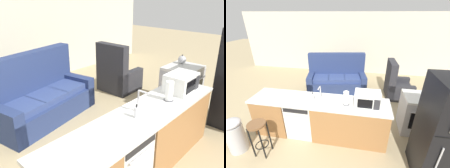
{
  "view_description": "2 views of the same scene",
  "coord_description": "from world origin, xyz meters",
  "views": [
    {
      "loc": [
        -2.02,
        -1.49,
        2.34
      ],
      "look_at": [
        0.38,
        0.72,
        1.04
      ],
      "focal_mm": 38.0,
      "sensor_mm": 36.0,
      "label": 1
    },
    {
      "loc": [
        1.03,
        -2.55,
        2.56
      ],
      "look_at": [
        0.45,
        0.67,
        0.99
      ],
      "focal_mm": 24.0,
      "sensor_mm": 36.0,
      "label": 2
    }
  ],
  "objects": [
    {
      "name": "wall_back",
      "position": [
        0.3,
        4.2,
        1.3
      ],
      "size": [
        10.0,
        0.06,
        2.6
      ],
      "color": "beige",
      "rests_on": "ground_plane"
    },
    {
      "name": "kitchen_counter",
      "position": [
        0.24,
        0.0,
        0.42
      ],
      "size": [
        2.94,
        0.66,
        0.9
      ],
      "color": "#9E6B3D",
      "rests_on": "ground_plane"
    },
    {
      "name": "dishwasher",
      "position": [
        -0.25,
        -0.0,
        0.42
      ],
      "size": [
        0.58,
        0.61,
        0.84
      ],
      "color": "silver",
      "rests_on": "ground_plane"
    },
    {
      "name": "stove_range",
      "position": [
        2.35,
        0.55,
        0.45
      ],
      "size": [
        0.76,
        0.68,
        0.9
      ],
      "color": "#B7B7BC",
      "rests_on": "ground_plane"
    },
    {
      "name": "microwave",
      "position": [
        1.15,
        -0.0,
        1.04
      ],
      "size": [
        0.5,
        0.37,
        0.28
      ],
      "color": "white",
      "rests_on": "kitchen_counter"
    },
    {
      "name": "sink_faucet",
      "position": [
        0.18,
        0.06,
        1.03
      ],
      "size": [
        0.07,
        0.18,
        0.3
      ],
      "color": "silver",
      "rests_on": "kitchen_counter"
    },
    {
      "name": "paper_towel_roll",
      "position": [
        0.74,
        -0.04,
        1.04
      ],
      "size": [
        0.14,
        0.14,
        0.28
      ],
      "color": "#4C4C51",
      "rests_on": "kitchen_counter"
    },
    {
      "name": "soap_bottle",
      "position": [
        0.04,
        -0.0,
        0.97
      ],
      "size": [
        0.06,
        0.06,
        0.18
      ],
      "color": "silver",
      "rests_on": "kitchen_counter"
    },
    {
      "name": "kettle",
      "position": [
        2.52,
        0.68,
        0.99
      ],
      "size": [
        0.21,
        0.17,
        0.19
      ],
      "color": "#B2B2B7",
      "rests_on": "stove_range"
    },
    {
      "name": "couch",
      "position": [
        0.1,
        2.33,
        0.39
      ],
      "size": [
        2.13,
        1.25,
        1.27
      ],
      "color": "navy",
      "rests_on": "ground_plane"
    },
    {
      "name": "armchair",
      "position": [
        2.11,
        2.13,
        0.35
      ],
      "size": [
        0.82,
        0.87,
        1.2
      ],
      "color": "#2D2D33",
      "rests_on": "ground_plane"
    }
  ]
}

